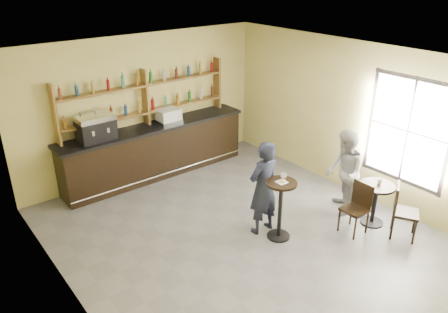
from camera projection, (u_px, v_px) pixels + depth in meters
floor at (242, 235)px, 8.01m from camera, size 7.00×7.00×0.00m
ceiling at (246, 61)px, 6.70m from camera, size 7.00×7.00×0.00m
wall_back at (143, 106)px, 9.86m from camera, size 7.00×0.00×7.00m
wall_left at (68, 214)px, 5.67m from camera, size 0.00×7.00×7.00m
wall_right at (354, 119)px, 9.04m from camera, size 0.00×7.00×7.00m
window_pane at (408, 131)px, 8.14m from camera, size 0.00×2.00×2.00m
window_frame at (408, 131)px, 8.13m from camera, size 0.04×1.70×2.10m
shelf_unit at (146, 98)px, 9.68m from camera, size 4.00×0.26×1.40m
liquor_bottles at (145, 91)px, 9.61m from camera, size 3.68×0.10×1.00m
bar_counter at (156, 151)px, 10.04m from camera, size 4.50×0.88×1.22m
espresso_machine at (96, 128)px, 8.93m from camera, size 0.74×0.48×0.53m
pastry_case at (169, 116)px, 9.95m from camera, size 0.56×0.48×0.31m
pedestal_table at (280, 210)px, 7.75m from camera, size 0.72×0.72×1.12m
napkin at (282, 182)px, 7.52m from camera, size 0.18×0.18×0.00m
donut at (283, 181)px, 7.50m from camera, size 0.12×0.12×0.04m
cup_pedestal at (283, 176)px, 7.65m from camera, size 0.13×0.13×0.09m
man_main at (263, 188)px, 7.81m from camera, size 0.65×0.43×1.78m
cafe_table at (374, 204)px, 8.23m from camera, size 0.84×0.84×0.83m
cup_cafe at (379, 182)px, 8.07m from camera, size 0.12×0.12×0.09m
chair_west at (355, 209)px, 7.92m from camera, size 0.42×0.42×0.97m
chair_south at (406, 212)px, 7.79m from camera, size 0.60×0.60×1.01m
patron_second at (344, 173)px, 8.44m from camera, size 1.04×1.05×1.72m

